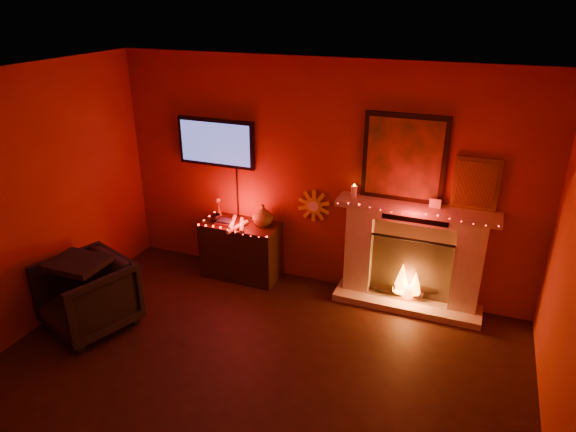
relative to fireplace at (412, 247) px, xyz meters
name	(u,v)px	position (x,y,z in m)	size (l,w,h in m)	color
room	(214,282)	(-1.14, -2.39, 0.63)	(5.00, 5.00, 5.00)	black
fireplace	(412,247)	(0.00, 0.00, 0.00)	(1.72, 0.40, 2.18)	beige
tv	(216,143)	(-2.44, 0.06, 0.92)	(1.00, 0.07, 1.24)	black
sunburst_clock	(314,206)	(-1.19, 0.09, 0.28)	(0.40, 0.03, 0.40)	gold
console_table	(242,247)	(-2.05, -0.13, -0.33)	(0.95, 0.58, 0.99)	black
armchair	(87,296)	(-3.09, -1.71, -0.34)	(0.82, 0.85, 0.77)	black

